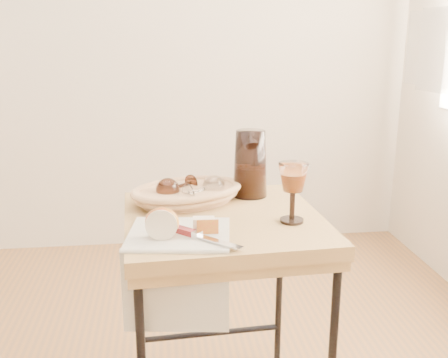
{
  "coord_description": "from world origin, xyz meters",
  "views": [
    {
      "loc": [
        0.32,
        -1.28,
        1.27
      ],
      "look_at": [
        0.49,
        0.15,
        0.86
      ],
      "focal_mm": 41.48,
      "sensor_mm": 36.0,
      "label": 1
    }
  ],
  "objects": [
    {
      "name": "wall_back",
      "position": [
        0.0,
        1.8,
        1.35
      ],
      "size": [
        3.6,
        0.0,
        2.7
      ],
      "primitive_type": "cube",
      "color": "beige",
      "rests_on": "ground"
    },
    {
      "name": "side_table",
      "position": [
        0.49,
        0.17,
        0.37
      ],
      "size": [
        0.62,
        0.62,
        0.74
      ],
      "primitive_type": null,
      "rotation": [
        0.0,
        0.0,
        0.06
      ],
      "color": "brown",
      "rests_on": "floor"
    },
    {
      "name": "tea_towel",
      "position": [
        0.35,
        0.03,
        0.75
      ],
      "size": [
        0.3,
        0.28,
        0.01
      ],
      "primitive_type": "cube",
      "rotation": [
        0.0,
        0.0,
        -0.13
      ],
      "color": "silver",
      "rests_on": "side_table"
    },
    {
      "name": "bread_basket",
      "position": [
        0.39,
        0.31,
        0.77
      ],
      "size": [
        0.39,
        0.33,
        0.05
      ],
      "primitive_type": null,
      "rotation": [
        0.0,
        0.0,
        0.37
      ],
      "color": "#B67C4C",
      "rests_on": "side_table"
    },
    {
      "name": "goblet_lying_a",
      "position": [
        0.36,
        0.33,
        0.79
      ],
      "size": [
        0.14,
        0.14,
        0.08
      ],
      "primitive_type": null,
      "rotation": [
        0.0,
        0.0,
        3.87
      ],
      "color": "#4E2B1C",
      "rests_on": "bread_basket"
    },
    {
      "name": "goblet_lying_b",
      "position": [
        0.44,
        0.29,
        0.79
      ],
      "size": [
        0.14,
        0.13,
        0.07
      ],
      "primitive_type": null,
      "rotation": [
        0.0,
        0.0,
        0.61
      ],
      "color": "white",
      "rests_on": "bread_basket"
    },
    {
      "name": "pitcher",
      "position": [
        0.6,
        0.36,
        0.85
      ],
      "size": [
        0.19,
        0.26,
        0.26
      ],
      "primitive_type": null,
      "rotation": [
        0.0,
        0.0,
        0.16
      ],
      "color": "black",
      "rests_on": "side_table"
    },
    {
      "name": "wine_goblet",
      "position": [
        0.68,
        0.1,
        0.83
      ],
      "size": [
        0.1,
        0.1,
        0.18
      ],
      "primitive_type": null,
      "rotation": [
        0.0,
        0.0,
        -0.14
      ],
      "color": "white",
      "rests_on": "side_table"
    },
    {
      "name": "apple_half",
      "position": [
        0.31,
        0.01,
        0.79
      ],
      "size": [
        0.09,
        0.06,
        0.08
      ],
      "primitive_type": "ellipsoid",
      "rotation": [
        0.0,
        0.0,
        -0.1
      ],
      "color": "#B0111B",
      "rests_on": "tea_towel"
    },
    {
      "name": "apple_wedge",
      "position": [
        0.42,
        0.04,
        0.77
      ],
      "size": [
        0.06,
        0.03,
        0.04
      ],
      "primitive_type": "cube",
      "rotation": [
        0.0,
        0.0,
        -0.05
      ],
      "color": "beige",
      "rests_on": "tea_towel"
    },
    {
      "name": "table_knife",
      "position": [
        0.41,
        -0.01,
        0.76
      ],
      "size": [
        0.19,
        0.19,
        0.02
      ],
      "primitive_type": null,
      "rotation": [
        0.0,
        0.0,
        -0.77
      ],
      "color": "silver",
      "rests_on": "tea_towel"
    }
  ]
}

